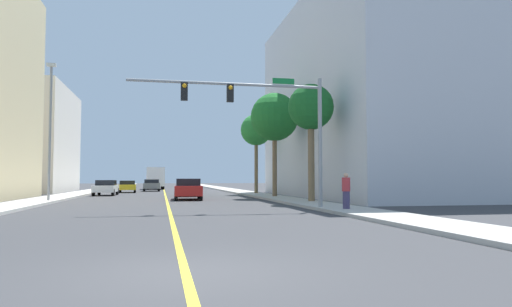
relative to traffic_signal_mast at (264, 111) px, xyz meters
name	(u,v)px	position (x,y,z in m)	size (l,w,h in m)	color
ground	(165,193)	(-4.46, 28.08, -4.79)	(192.00, 192.00, 0.00)	#38383A
sidewalk_left	(83,193)	(-12.63, 28.08, -4.72)	(2.54, 168.00, 0.15)	beige
sidewalk_right	(241,192)	(3.71, 28.08, -4.72)	(2.54, 168.00, 0.15)	#B2ADA3
lane_marking_center	(165,193)	(-4.46, 28.08, -4.79)	(0.16, 144.00, 0.01)	yellow
building_left_far	(3,140)	(-21.97, 33.65, 1.02)	(13.68, 15.11, 11.62)	silver
building_right_near	(395,101)	(14.79, 14.48, 3.40)	(17.17, 25.23, 16.38)	silver
traffic_signal_mast	(264,111)	(0.00, 0.00, 0.00)	(9.42, 0.36, 6.36)	gray
street_lamp	(50,125)	(-11.86, 9.74, 0.19)	(0.56, 0.28, 8.80)	gray
palm_near	(311,109)	(4.22, 5.53, 1.07)	(2.85, 2.85, 7.26)	brown
palm_mid	(275,118)	(3.87, 13.49, 1.55)	(3.80, 3.80, 8.14)	brown
palm_far	(256,131)	(4.04, 21.46, 1.32)	(3.00, 3.00, 7.54)	brown
car_red	(188,189)	(-2.93, 12.15, -4.01)	(2.08, 4.62, 1.52)	red
car_yellow	(127,186)	(-8.43, 30.39, -4.10)	(1.99, 4.42, 1.30)	gold
car_gray	(152,185)	(-5.96, 35.33, -4.04)	(2.00, 4.22, 1.42)	slate
car_white	(106,187)	(-9.74, 21.99, -4.08)	(1.96, 4.22, 1.38)	white
car_green	(189,188)	(-2.50, 18.75, -4.05)	(1.89, 4.38, 1.46)	#196638
delivery_truck	(155,178)	(-5.66, 45.22, -3.16)	(2.66, 7.18, 3.06)	red
pedestrian	(346,191)	(3.48, -1.67, -3.82)	(0.38, 0.38, 1.65)	#3F3859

